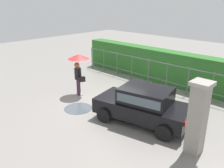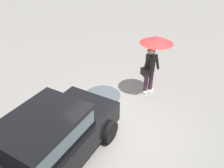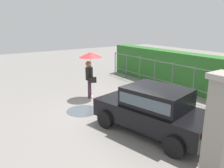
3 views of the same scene
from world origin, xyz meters
The scene contains 7 objects.
ground_plane centered at (0.00, 0.00, 0.00)m, with size 40.00×40.00×0.00m, color gray.
car centered at (2.17, -0.45, 0.80)m, with size 3.97×2.47×1.48m.
pedestrian centered at (-1.94, -0.38, 1.63)m, with size 1.07×1.07×2.12m.
gate_pillar centered at (4.55, -0.87, 1.24)m, with size 0.60×0.60×2.42m.
fence_section centered at (-0.34, 3.37, 0.83)m, with size 9.88×0.05×1.50m.
hedge_row centered at (-0.34, 4.31, 0.95)m, with size 10.83×0.90×1.90m, color #2D6B28.
puddle_near centered at (-0.66, -1.51, 0.00)m, with size 1.29×1.29×0.00m, color #4C545B.
Camera 3 is at (6.78, -5.24, 3.41)m, focal length 35.59 mm.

